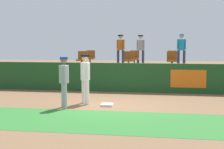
{
  "coord_description": "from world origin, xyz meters",
  "views": [
    {
      "loc": [
        1.95,
        -11.24,
        2.16
      ],
      "look_at": [
        -0.14,
        1.01,
        1.0
      ],
      "focal_mm": 54.06,
      "sensor_mm": 36.0,
      "label": 1
    }
  ],
  "objects_px": {
    "seat_back_left": "(90,57)",
    "spectator_casual": "(141,48)",
    "spectator_hooded": "(121,47)",
    "seat_front_right": "(172,59)",
    "seat_front_center": "(129,59)",
    "player_fielder_home": "(85,75)",
    "seat_front_left": "(82,59)",
    "seat_back_right": "(172,58)",
    "seat_back_center": "(134,57)",
    "spectator_capped": "(181,47)",
    "player_runner_visitor": "(64,79)",
    "first_base": "(107,105)"
  },
  "relations": [
    {
      "from": "player_runner_visitor",
      "to": "seat_back_left",
      "type": "relative_size",
      "value": 2.03
    },
    {
      "from": "seat_back_center",
      "to": "spectator_capped",
      "type": "relative_size",
      "value": 0.49
    },
    {
      "from": "player_fielder_home",
      "to": "seat_back_left",
      "type": "height_order",
      "value": "seat_back_left"
    },
    {
      "from": "seat_front_right",
      "to": "seat_front_center",
      "type": "bearing_deg",
      "value": -180.0
    },
    {
      "from": "player_runner_visitor",
      "to": "seat_back_left",
      "type": "height_order",
      "value": "seat_back_left"
    },
    {
      "from": "player_runner_visitor",
      "to": "seat_back_center",
      "type": "distance_m",
      "value": 7.54
    },
    {
      "from": "first_base",
      "to": "seat_front_center",
      "type": "xyz_separation_m",
      "value": [
        0.15,
        4.98,
        1.36
      ]
    },
    {
      "from": "player_fielder_home",
      "to": "spectator_hooded",
      "type": "height_order",
      "value": "spectator_hooded"
    },
    {
      "from": "player_runner_visitor",
      "to": "spectator_capped",
      "type": "height_order",
      "value": "spectator_capped"
    },
    {
      "from": "player_runner_visitor",
      "to": "spectator_casual",
      "type": "distance_m",
      "value": 8.72
    },
    {
      "from": "seat_back_left",
      "to": "spectator_hooded",
      "type": "bearing_deg",
      "value": 35.28
    },
    {
      "from": "player_fielder_home",
      "to": "seat_front_left",
      "type": "relative_size",
      "value": 2.1
    },
    {
      "from": "seat_front_left",
      "to": "seat_back_center",
      "type": "relative_size",
      "value": 1.0
    },
    {
      "from": "player_runner_visitor",
      "to": "spectator_capped",
      "type": "bearing_deg",
      "value": 127.01
    },
    {
      "from": "seat_front_left",
      "to": "seat_back_left",
      "type": "distance_m",
      "value": 1.8
    },
    {
      "from": "player_fielder_home",
      "to": "spectator_capped",
      "type": "distance_m",
      "value": 8.09
    },
    {
      "from": "player_runner_visitor",
      "to": "seat_back_center",
      "type": "xyz_separation_m",
      "value": [
        1.59,
        7.36,
        0.41
      ]
    },
    {
      "from": "seat_back_left",
      "to": "spectator_casual",
      "type": "xyz_separation_m",
      "value": [
        2.66,
        1.13,
        0.51
      ]
    },
    {
      "from": "player_fielder_home",
      "to": "seat_front_right",
      "type": "distance_m",
      "value": 5.59
    },
    {
      "from": "player_fielder_home",
      "to": "player_runner_visitor",
      "type": "distance_m",
      "value": 1.03
    },
    {
      "from": "seat_back_left",
      "to": "seat_front_center",
      "type": "height_order",
      "value": "same"
    },
    {
      "from": "seat_front_center",
      "to": "spectator_hooded",
      "type": "xyz_separation_m",
      "value": [
        -0.81,
        2.88,
        0.52
      ]
    },
    {
      "from": "first_base",
      "to": "player_fielder_home",
      "type": "distance_m",
      "value": 1.33
    },
    {
      "from": "player_fielder_home",
      "to": "player_runner_visitor",
      "type": "bearing_deg",
      "value": -66.14
    },
    {
      "from": "spectator_capped",
      "to": "seat_front_center",
      "type": "bearing_deg",
      "value": 46.05
    },
    {
      "from": "seat_front_center",
      "to": "spectator_casual",
      "type": "bearing_deg",
      "value": 83.64
    },
    {
      "from": "player_fielder_home",
      "to": "seat_back_center",
      "type": "xyz_separation_m",
      "value": [
        1.09,
        6.46,
        0.38
      ]
    },
    {
      "from": "seat_front_left",
      "to": "seat_back_right",
      "type": "height_order",
      "value": "same"
    },
    {
      "from": "seat_back_center",
      "to": "seat_back_left",
      "type": "bearing_deg",
      "value": -180.0
    },
    {
      "from": "seat_back_right",
      "to": "seat_back_left",
      "type": "bearing_deg",
      "value": 180.0
    },
    {
      "from": "player_runner_visitor",
      "to": "seat_front_center",
      "type": "relative_size",
      "value": 2.03
    },
    {
      "from": "first_base",
      "to": "seat_front_center",
      "type": "relative_size",
      "value": 0.48
    },
    {
      "from": "seat_back_right",
      "to": "seat_back_center",
      "type": "height_order",
      "value": "same"
    },
    {
      "from": "first_base",
      "to": "seat_front_right",
      "type": "bearing_deg",
      "value": 66.09
    },
    {
      "from": "first_base",
      "to": "seat_back_left",
      "type": "distance_m",
      "value": 7.25
    },
    {
      "from": "player_fielder_home",
      "to": "seat_front_left",
      "type": "bearing_deg",
      "value": 159.04
    },
    {
      "from": "seat_front_left",
      "to": "seat_back_left",
      "type": "xyz_separation_m",
      "value": [
        -0.01,
        1.8,
        0.0
      ]
    },
    {
      "from": "seat_back_center",
      "to": "seat_front_left",
      "type": "bearing_deg",
      "value": -143.41
    },
    {
      "from": "first_base",
      "to": "seat_front_right",
      "type": "xyz_separation_m",
      "value": [
        2.21,
        4.98,
        1.36
      ]
    },
    {
      "from": "seat_front_right",
      "to": "seat_back_right",
      "type": "bearing_deg",
      "value": 89.09
    },
    {
      "from": "seat_front_left",
      "to": "seat_back_center",
      "type": "bearing_deg",
      "value": 36.59
    },
    {
      "from": "player_runner_visitor",
      "to": "seat_back_right",
      "type": "bearing_deg",
      "value": 127.77
    },
    {
      "from": "player_runner_visitor",
      "to": "seat_front_center",
      "type": "distance_m",
      "value": 5.77
    },
    {
      "from": "seat_back_right",
      "to": "seat_front_right",
      "type": "bearing_deg",
      "value": -90.91
    },
    {
      "from": "player_fielder_home",
      "to": "spectator_casual",
      "type": "relative_size",
      "value": 1.04
    },
    {
      "from": "first_base",
      "to": "seat_back_center",
      "type": "xyz_separation_m",
      "value": [
        0.24,
        6.78,
        1.36
      ]
    },
    {
      "from": "player_fielder_home",
      "to": "seat_front_right",
      "type": "xyz_separation_m",
      "value": [
        3.05,
        4.66,
        0.38
      ]
    },
    {
      "from": "seat_front_left",
      "to": "spectator_hooded",
      "type": "distance_m",
      "value": 3.29
    },
    {
      "from": "seat_back_center",
      "to": "spectator_hooded",
      "type": "distance_m",
      "value": 1.5
    },
    {
      "from": "spectator_hooded",
      "to": "seat_front_right",
      "type": "bearing_deg",
      "value": 148.79
    }
  ]
}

